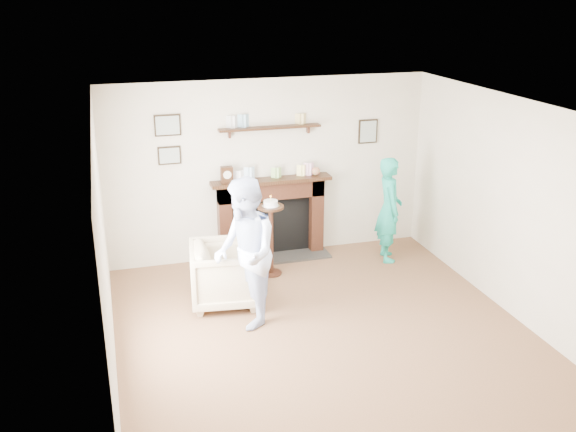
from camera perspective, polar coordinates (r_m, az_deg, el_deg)
The scene contains 6 objects.
ground at distance 7.17m, azimuth 3.56°, elevation -10.79°, with size 5.00×5.00×0.00m, color brown.
room_shell at distance 7.12m, azimuth 1.95°, elevation 3.31°, with size 4.54×5.02×2.52m.
armchair at distance 7.94m, azimuth -5.49°, elevation -7.61°, with size 0.80×0.83×0.75m, color tan.
man at distance 7.49m, azimuth -3.68°, elevation -9.36°, with size 0.83×0.65×1.71m, color #C8DFFA.
woman at distance 9.22m, azimuth 8.73°, elevation -3.74°, with size 0.54×0.35×1.47m, color teal.
pedestal_table at distance 8.38m, azimuth -1.53°, elevation -0.93°, with size 0.34×0.34×1.10m.
Camera 1 is at (-2.15, -5.79, 3.63)m, focal length 40.00 mm.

